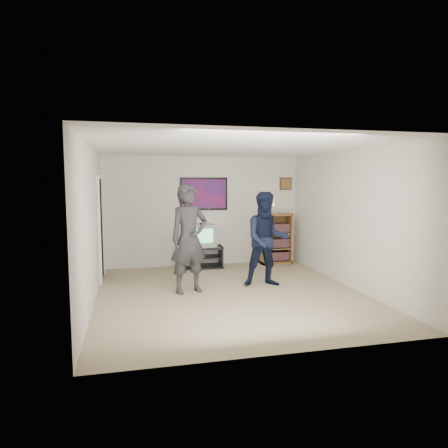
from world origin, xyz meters
name	(u,v)px	position (x,y,z in m)	size (l,w,h in m)	color
room_shell	(226,220)	(0.00, 0.35, 1.25)	(4.51, 5.00, 2.51)	#7B654E
media_stand	(201,257)	(-0.11, 2.23, 0.24)	(0.98, 0.58, 0.48)	black
crt_television	(201,235)	(-0.11, 2.23, 0.73)	(0.59, 0.50, 0.50)	gray
bookshelf	(275,239)	(1.68, 2.28, 0.59)	(0.72, 0.41, 1.18)	brown
table_lamp	(270,206)	(1.53, 2.26, 1.37)	(0.23, 0.23, 0.37)	#FFE3C1
person_tall	(189,239)	(-0.67, 0.27, 0.94)	(0.69, 0.45, 1.89)	#27282A
person_short	(267,239)	(0.79, 0.37, 0.87)	(0.85, 0.66, 1.75)	black
controller_left	(185,224)	(-0.70, 0.50, 1.19)	(0.03, 0.11, 0.03)	white
controller_right	(265,233)	(0.84, 0.60, 0.96)	(0.04, 0.13, 0.04)	white
poster	(204,194)	(0.00, 2.48, 1.65)	(1.10, 0.03, 0.75)	black
air_vent	(180,181)	(-0.55, 2.48, 1.95)	(0.28, 0.02, 0.14)	white
small_picture	(286,184)	(2.00, 2.48, 1.88)	(0.30, 0.03, 0.30)	#362611
doorway	(100,229)	(-2.23, 1.60, 1.00)	(0.03, 0.85, 2.00)	black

